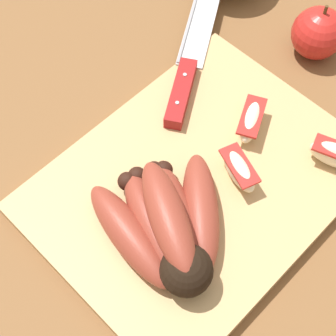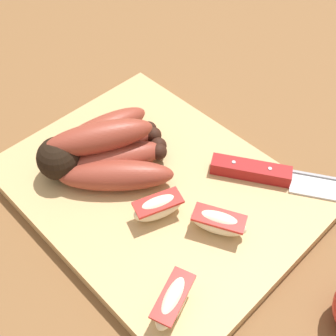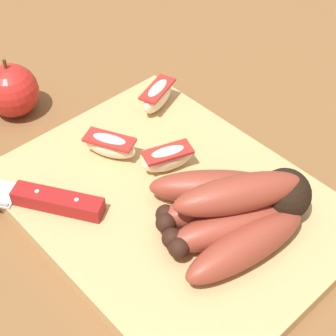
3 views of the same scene
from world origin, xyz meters
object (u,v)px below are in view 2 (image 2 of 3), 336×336
(apple_wedge_middle, at_px, (173,301))
(apple_wedge_near, at_px, (158,207))
(chefs_knife, at_px, (289,178))
(apple_wedge_far, at_px, (218,223))
(banana_bunch, at_px, (102,151))

(apple_wedge_middle, bearing_deg, apple_wedge_near, -36.21)
(chefs_knife, xyz_separation_m, apple_wedge_near, (0.08, 0.15, 0.01))
(apple_wedge_middle, bearing_deg, apple_wedge_far, -73.17)
(apple_wedge_middle, xyz_separation_m, apple_wedge_far, (0.03, -0.10, -0.00))
(apple_wedge_near, xyz_separation_m, apple_wedge_middle, (-0.09, 0.07, 0.00))
(apple_wedge_far, bearing_deg, apple_wedge_middle, 106.83)
(chefs_knife, distance_m, apple_wedge_near, 0.17)
(chefs_knife, height_order, apple_wedge_near, apple_wedge_near)
(apple_wedge_middle, relative_size, apple_wedge_far, 0.98)
(apple_wedge_near, bearing_deg, chefs_knife, -116.81)
(banana_bunch, distance_m, apple_wedge_near, 0.11)
(apple_wedge_middle, height_order, apple_wedge_far, apple_wedge_middle)
(apple_wedge_far, bearing_deg, chefs_knife, -97.08)
(banana_bunch, xyz_separation_m, apple_wedge_near, (-0.11, 0.01, -0.01))
(apple_wedge_near, bearing_deg, apple_wedge_far, -151.98)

